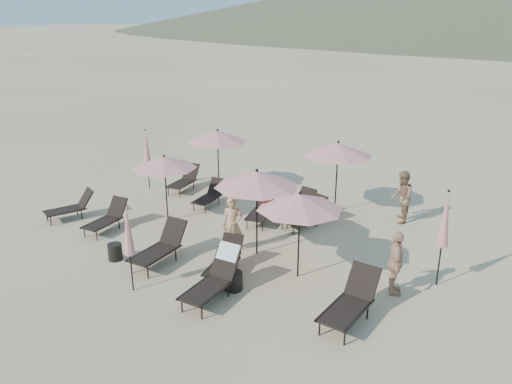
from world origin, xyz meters
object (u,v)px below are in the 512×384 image
Objects in this scene: lounger_3 at (225,260)px; umbrella_closed_1 at (445,220)px; lounger_6 at (184,180)px; beachgoer_b at (402,197)px; umbrella_closed_0 at (128,231)px; lounger_2 at (160,246)px; lounger_8 at (263,206)px; umbrella_open_0 at (164,162)px; lounger_1 at (107,218)px; lounger_7 at (210,195)px; lounger_10 at (305,213)px; umbrella_open_4 at (338,149)px; side_table_0 at (115,252)px; lounger_0 at (71,206)px; beachgoer_a at (232,225)px; umbrella_closed_2 at (147,148)px; lounger_9 at (296,207)px; side_table_1 at (234,281)px; lounger_5 at (351,301)px; umbrella_open_1 at (257,179)px; umbrella_open_2 at (300,202)px; beachgoer_c at (396,263)px; lounger_4 at (215,277)px; umbrella_open_3 at (218,136)px.

lounger_3 is 0.65× the size of umbrella_closed_1.
lounger_6 is 8.03m from beachgoer_b.
lounger_2 is at bearing 111.11° from umbrella_closed_0.
umbrella_open_0 is (-2.47, -1.90, 1.46)m from lounger_8.
lounger_7 is at bearing 62.49° from lounger_1.
lounger_10 is 2.43m from umbrella_open_4.
lounger_1 is 3.56× the size of side_table_0.
beachgoer_a reaches higher than lounger_0.
umbrella_closed_2 is (-3.13, -0.06, 1.23)m from lounger_7.
lounger_7 is 3.74m from beachgoer_a.
lounger_8 is 5.58m from umbrella_closed_0.
lounger_10 is (6.42, 4.15, 0.01)m from lounger_0.
lounger_3 is 0.97× the size of lounger_6.
umbrella_open_4 is 5.38× the size of side_table_0.
umbrella_closed_0 is (0.54, -1.40, 1.09)m from lounger_2.
lounger_9 is 6.32m from umbrella_closed_0.
side_table_1 is (7.14, -0.22, -0.19)m from lounger_0.
lounger_10 is 4.43m from side_table_1.
side_table_1 is at bearing -67.10° from lounger_10.
lounger_5 is at bearing -0.59° from lounger_2.
umbrella_closed_1 is 4.13m from beachgoer_b.
umbrella_open_1 reaches higher than lounger_7.
lounger_8 is 0.77× the size of umbrella_open_2.
umbrella_closed_0 is at bearing -43.77° from umbrella_closed_2.
side_table_0 is (-2.99, -6.81, -1.96)m from umbrella_open_4.
umbrella_closed_0 is (-1.32, -7.56, -0.62)m from umbrella_open_4.
umbrella_open_1 is 1.10× the size of umbrella_closed_0.
lounger_9 is at bearing 7.76° from umbrella_closed_2.
umbrella_closed_1 is 1.56m from beachgoer_c.
lounger_6 is at bearing 144.28° from side_table_1.
lounger_7 is at bearing 107.79° from lounger_2.
lounger_7 is (-4.22, 4.40, -0.14)m from lounger_4.
umbrella_open_4 is (3.76, 2.18, 1.79)m from lounger_7.
lounger_5 is 0.84× the size of umbrella_open_0.
umbrella_closed_0 reaches higher than lounger_5.
lounger_0 is 6.84m from umbrella_open_1.
lounger_5 is at bearing -10.42° from beachgoer_b.
lounger_2 is 1.11× the size of lounger_6.
umbrella_open_0 is (-0.20, -1.81, 1.56)m from lounger_7.
lounger_7 is (-3.68, 3.42, -0.01)m from lounger_3.
side_table_1 is at bearing -4.60° from lounger_2.
umbrella_open_0 is (0.86, 1.71, 1.54)m from lounger_1.
umbrella_open_4 is at bearing 59.20° from lounger_0.
lounger_5 is (10.01, 0.31, 0.07)m from lounger_0.
lounger_4 is 7.92m from lounger_6.
umbrella_closed_0 is 1.42× the size of beachgoer_c.
umbrella_open_2 is at bearing -15.45° from umbrella_closed_2.
lounger_10 reaches higher than lounger_0.
lounger_1 is 5.20m from umbrella_open_3.
lounger_10 is at bearing 33.87° from beachgoer_c.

